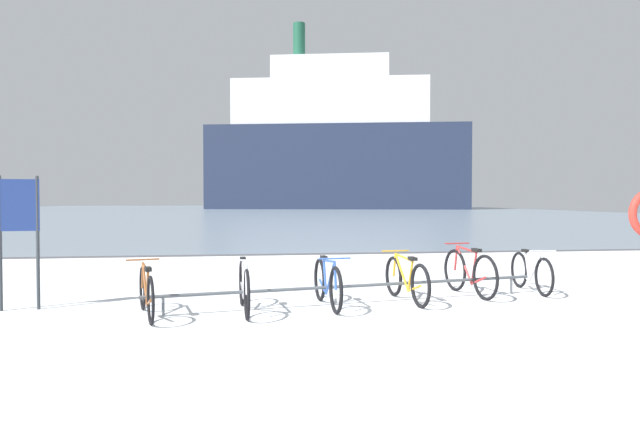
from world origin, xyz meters
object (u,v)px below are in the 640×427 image
object	(u,v)px
bicycle_0	(146,292)
info_sign	(19,219)
bicycle_5	(531,272)
bicycle_3	(406,280)
bicycle_4	(469,272)
ferry_ship	(335,146)
bicycle_2	(327,283)
bicycle_1	(244,287)

from	to	relation	value
bicycle_0	info_sign	distance (m)	2.26
bicycle_0	bicycle_5	distance (m)	6.39
bicycle_3	bicycle_4	bearing A→B (deg)	19.39
bicycle_5	bicycle_0	bearing A→B (deg)	-168.84
bicycle_5	bicycle_4	bearing A→B (deg)	-171.21
bicycle_0	bicycle_5	bearing A→B (deg)	11.16
bicycle_0	info_sign	world-z (taller)	info_sign
bicycle_3	ferry_ship	bearing A→B (deg)	81.51
bicycle_0	ferry_ship	xyz separation A→B (m)	(15.41, 78.03, 9.15)
bicycle_3	bicycle_0	bearing A→B (deg)	-170.81
bicycle_4	bicycle_2	bearing A→B (deg)	-164.62
bicycle_0	bicycle_5	size ratio (longest dim) A/B	1.03
bicycle_0	info_sign	size ratio (longest dim) A/B	0.86
bicycle_5	ferry_ship	xyz separation A→B (m)	(9.14, 76.80, 9.15)
bicycle_2	info_sign	xyz separation A→B (m)	(-4.46, 0.37, 0.97)
bicycle_2	bicycle_3	xyz separation A→B (m)	(1.29, 0.26, -0.01)
bicycle_3	info_sign	xyz separation A→B (m)	(-5.75, 0.11, 0.97)
info_sign	bicycle_0	bearing A→B (deg)	-21.15
bicycle_1	bicycle_5	world-z (taller)	bicycle_1
bicycle_3	ferry_ship	distance (m)	78.80
bicycle_1	bicycle_3	distance (m)	2.57
ferry_ship	info_sign	bearing A→B (deg)	-102.62
bicycle_4	ferry_ship	xyz separation A→B (m)	(10.34, 76.98, 9.11)
bicycle_0	bicycle_3	size ratio (longest dim) A/B	0.97
bicycle_1	ferry_ship	bearing A→B (deg)	79.76
bicycle_0	bicycle_4	world-z (taller)	bicycle_4
bicycle_2	bicycle_5	bearing A→B (deg)	13.28
bicycle_0	bicycle_2	world-z (taller)	bicycle_2
bicycle_3	info_sign	bearing A→B (deg)	178.90
info_sign	ferry_ship	distance (m)	79.63
bicycle_4	ferry_ship	world-z (taller)	ferry_ship
bicycle_2	ferry_ship	world-z (taller)	ferry_ship
bicycle_4	info_sign	distance (m)	7.03
bicycle_5	bicycle_1	bearing A→B (deg)	-167.35
bicycle_2	ferry_ship	size ratio (longest dim) A/B	0.04
bicycle_0	bicycle_3	world-z (taller)	bicycle_3
bicycle_1	bicycle_5	distance (m)	5.06
bicycle_4	bicycle_5	world-z (taller)	bicycle_4
bicycle_4	info_sign	world-z (taller)	info_sign
info_sign	bicycle_2	bearing A→B (deg)	-4.77
bicycle_2	info_sign	world-z (taller)	info_sign
bicycle_0	bicycle_1	world-z (taller)	bicycle_1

